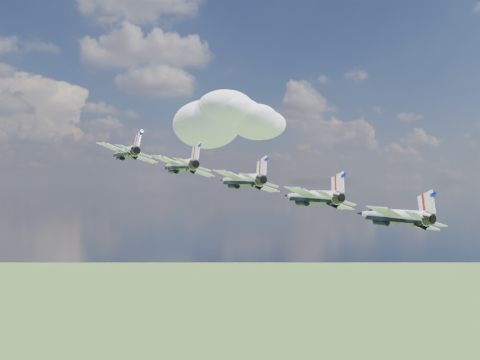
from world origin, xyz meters
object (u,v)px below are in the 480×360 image
object	(u,v)px
jet_0	(125,153)
jet_3	(310,197)
jet_1	(179,165)
jet_4	(391,216)
jet_2	(240,180)

from	to	relation	value
jet_0	jet_3	bearing A→B (deg)	-56.64
jet_1	jet_4	size ratio (longest dim) A/B	1.00
jet_1	jet_3	distance (m)	23.31
jet_2	jet_1	bearing A→B (deg)	123.36
jet_3	jet_1	bearing A→B (deg)	123.36
jet_3	jet_4	distance (m)	11.66
jet_0	jet_1	distance (m)	11.66
jet_2	jet_0	bearing A→B (deg)	123.36
jet_4	jet_2	bearing A→B (deg)	123.36
jet_0	jet_4	size ratio (longest dim) A/B	1.00
jet_2	jet_3	distance (m)	11.66
jet_0	jet_1	size ratio (longest dim) A/B	1.00
jet_1	jet_2	world-z (taller)	jet_1
jet_1	jet_3	world-z (taller)	jet_1
jet_0	jet_3	world-z (taller)	jet_0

